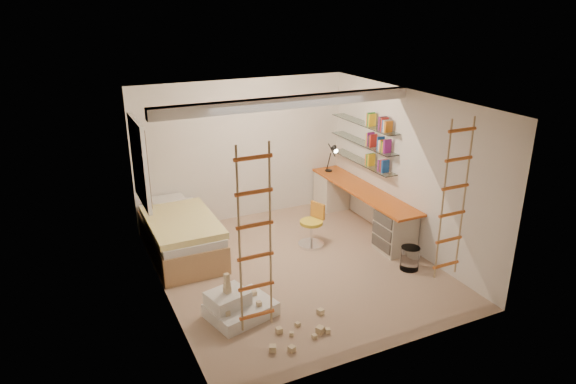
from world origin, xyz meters
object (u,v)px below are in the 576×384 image
swivel_chair (312,231)px  play_platform (237,306)px  bed (181,235)px  desk (361,206)px

swivel_chair → play_platform: 2.33m
bed → play_platform: 2.08m
swivel_chair → play_platform: bearing=-142.6°
desk → swivel_chair: 1.18m
bed → desk: bearing=-6.5°
bed → play_platform: (0.21, -2.06, -0.19)m
swivel_chair → play_platform: swivel_chair is taller
bed → swivel_chair: size_ratio=2.72×
bed → swivel_chair: bearing=-17.4°
bed → play_platform: size_ratio=2.10×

